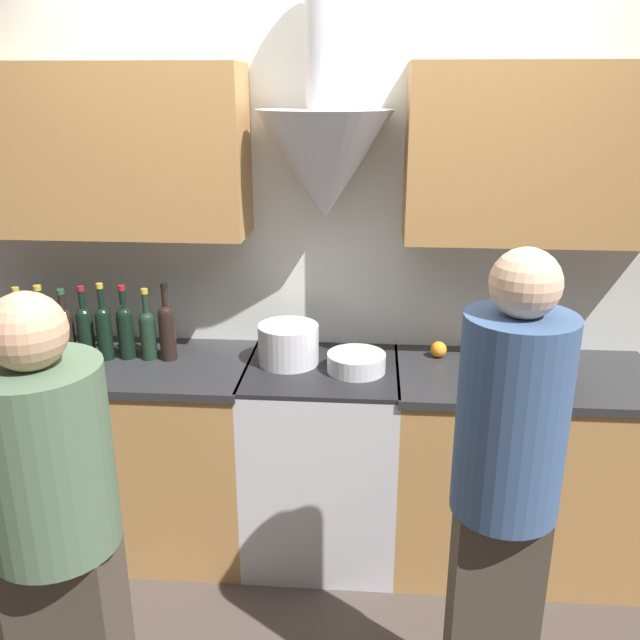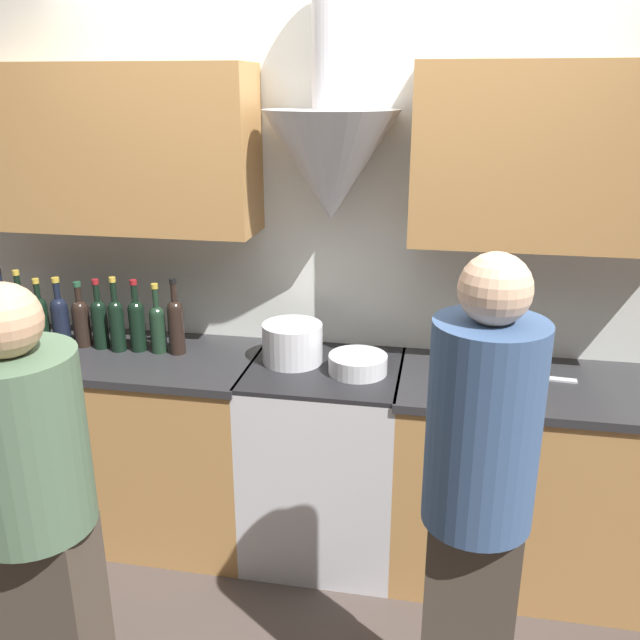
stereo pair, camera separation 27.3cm
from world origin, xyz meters
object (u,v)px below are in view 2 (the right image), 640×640
at_px(wine_bottle_7, 137,322).
at_px(mixing_bowl, 358,364).
at_px(wine_bottle_1, 22,315).
at_px(stock_pot, 292,343).
at_px(wine_bottle_2, 41,318).
at_px(person_foreground_left, 35,513).
at_px(wine_bottle_9, 176,324).
at_px(stove_range, 324,459).
at_px(wine_bottle_8, 158,326).
at_px(person_foreground_right, 476,502).
at_px(wine_bottle_4, 81,320).
at_px(wine_bottle_3, 60,319).
at_px(wine_bottle_0, 5,314).
at_px(orange_fruit, 445,354).
at_px(wine_bottle_6, 117,322).
at_px(wine_bottle_5, 100,321).

distance_m(wine_bottle_7, mixing_bowl, 1.02).
relative_size(wine_bottle_1, stock_pot, 1.35).
bearing_deg(mixing_bowl, stock_pot, 167.18).
distance_m(wine_bottle_2, wine_bottle_7, 0.47).
bearing_deg(person_foreground_left, wine_bottle_9, 90.48).
height_order(stove_range, wine_bottle_2, wine_bottle_2).
distance_m(wine_bottle_2, wine_bottle_8, 0.57).
bearing_deg(wine_bottle_7, person_foreground_right, -32.81).
height_order(wine_bottle_4, wine_bottle_9, wine_bottle_9).
relative_size(wine_bottle_9, person_foreground_right, 0.21).
distance_m(wine_bottle_1, wine_bottle_3, 0.19).
xyz_separation_m(wine_bottle_0, person_foreground_left, (0.85, -1.14, -0.19)).
relative_size(wine_bottle_3, orange_fruit, 4.55).
bearing_deg(mixing_bowl, person_foreground_right, -62.34).
bearing_deg(stove_range, stock_pot, 165.44).
distance_m(wine_bottle_0, stock_pot, 1.37).
xyz_separation_m(wine_bottle_7, person_foreground_left, (0.20, -1.16, -0.19)).
height_order(wine_bottle_4, person_foreground_right, person_foreground_right).
distance_m(wine_bottle_2, orange_fruit, 1.85).
relative_size(wine_bottle_1, wine_bottle_7, 1.06).
xyz_separation_m(stove_range, wine_bottle_2, (-1.34, 0.03, 0.58)).
bearing_deg(wine_bottle_4, wine_bottle_6, -7.99).
bearing_deg(stock_pot, wine_bottle_2, -179.39).
distance_m(wine_bottle_2, wine_bottle_9, 0.66).
relative_size(wine_bottle_7, mixing_bowl, 1.35).
bearing_deg(orange_fruit, person_foreground_right, -84.51).
bearing_deg(wine_bottle_9, person_foreground_right, -36.39).
height_order(wine_bottle_3, stock_pot, wine_bottle_3).
xyz_separation_m(wine_bottle_1, wine_bottle_2, (0.09, -0.00, -0.01)).
height_order(wine_bottle_9, stock_pot, wine_bottle_9).
distance_m(stock_pot, orange_fruit, 0.67).
bearing_deg(wine_bottle_2, stove_range, -1.11).
relative_size(wine_bottle_4, wine_bottle_9, 0.88).
relative_size(wine_bottle_1, wine_bottle_6, 1.02).
bearing_deg(person_foreground_left, wine_bottle_0, 126.58).
xyz_separation_m(wine_bottle_8, wine_bottle_9, (0.09, 0.00, 0.02)).
relative_size(wine_bottle_4, wine_bottle_8, 0.96).
relative_size(stove_range, wine_bottle_4, 2.97).
xyz_separation_m(stock_pot, person_foreground_right, (0.76, -0.95, -0.08)).
height_order(stock_pot, person_foreground_right, person_foreground_right).
height_order(wine_bottle_8, stock_pot, wine_bottle_8).
relative_size(wine_bottle_0, orange_fruit, 4.95).
height_order(wine_bottle_4, wine_bottle_6, wine_bottle_6).
bearing_deg(wine_bottle_7, person_foreground_left, -80.34).
distance_m(wine_bottle_0, person_foreground_right, 2.33).
distance_m(wine_bottle_6, stock_pot, 0.81).
bearing_deg(stock_pot, person_foreground_right, -51.36).
relative_size(wine_bottle_2, wine_bottle_5, 0.98).
bearing_deg(wine_bottle_5, stove_range, -2.33).
bearing_deg(wine_bottle_2, person_foreground_left, -59.82).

